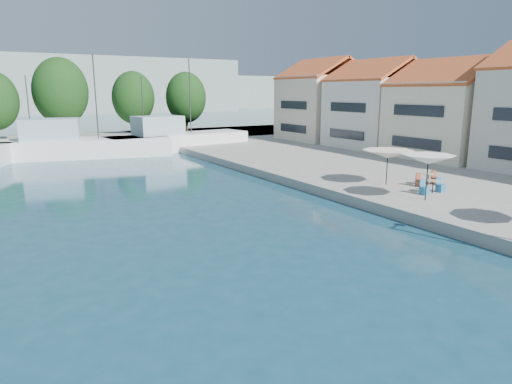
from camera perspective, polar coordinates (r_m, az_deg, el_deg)
quay_right at (r=41.13m, az=24.39°, el=2.88°), size 32.00×92.00×0.60m
quay_far at (r=60.75m, az=-27.16°, el=5.39°), size 90.00×16.00×0.60m
hill_east at (r=180.79m, az=-14.15°, el=12.02°), size 140.00×40.00×12.00m
building_04 at (r=44.08m, az=23.29°, el=9.73°), size 9.00×8.80×9.20m
building_05 at (r=49.98m, az=14.91°, el=10.81°), size 8.40×8.80×9.70m
building_06 at (r=56.70m, az=8.37°, el=11.48°), size 9.00×8.80×10.20m
trawler_03 at (r=48.33m, az=-21.59°, el=5.32°), size 17.80×7.99×10.20m
trawler_04 at (r=51.09m, az=-10.07°, el=6.35°), size 16.46×6.33×10.20m
tree_06 at (r=63.60m, az=-23.24°, el=11.48°), size 6.72×6.72×9.94m
tree_07 at (r=65.83m, az=-15.09°, el=11.31°), size 5.72×5.72×8.47m
tree_08 at (r=67.08m, az=-8.75°, el=11.60°), size 5.72×5.72×8.47m
umbrella_white at (r=25.96m, az=20.74°, el=3.82°), size 2.81×2.81×2.48m
umbrella_cream at (r=29.72m, az=16.16°, el=4.58°), size 3.22×3.22×2.19m
cafe_table_02 at (r=28.22m, az=21.21°, el=0.42°), size 1.82×0.70×0.76m
cafe_table_03 at (r=30.47m, az=20.69°, el=1.30°), size 1.82×0.70×0.76m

